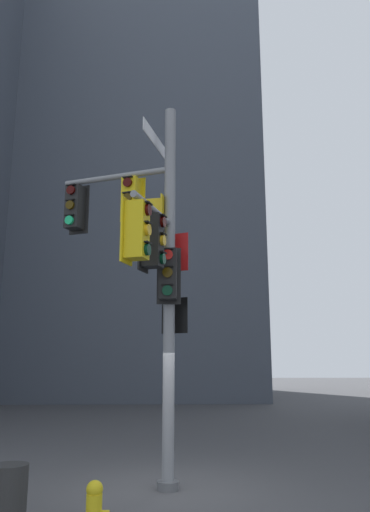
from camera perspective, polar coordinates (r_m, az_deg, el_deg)
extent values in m
plane|color=#474749|center=(10.02, -2.03, -25.72)|extent=(120.00, 120.00, 0.00)
cube|color=#4C5460|center=(42.21, -5.86, 17.58)|extent=(17.49, 17.49, 46.48)
cylinder|color=gray|center=(9.85, -1.86, -3.38)|extent=(0.23, 0.23, 7.71)
cylinder|color=#595B5E|center=(10.00, -2.02, -25.28)|extent=(0.41, 0.41, 0.16)
cylinder|color=gray|center=(11.03, -8.06, 9.16)|extent=(2.44, 1.05, 0.13)
cylinder|color=gray|center=(9.24, -3.73, 5.37)|extent=(0.73, 1.90, 0.13)
cube|color=yellow|center=(10.82, -5.86, 6.15)|extent=(0.46, 0.20, 1.14)
cube|color=yellow|center=(10.66, -6.31, 6.45)|extent=(0.44, 0.44, 1.00)
cylinder|color=#360605|center=(10.61, -6.74, 8.56)|extent=(0.21, 0.13, 0.20)
cube|color=black|center=(10.64, -6.74, 9.17)|extent=(0.23, 0.15, 0.02)
cylinder|color=#3C2C06|center=(10.49, -6.79, 6.77)|extent=(0.21, 0.13, 0.20)
cube|color=black|center=(10.52, -6.79, 7.40)|extent=(0.23, 0.15, 0.02)
cylinder|color=#19C672|center=(10.38, -6.84, 4.94)|extent=(0.21, 0.13, 0.20)
cube|color=black|center=(10.41, -6.84, 5.58)|extent=(0.23, 0.15, 0.02)
cube|color=black|center=(11.48, -12.26, 5.29)|extent=(0.46, 0.20, 1.14)
cube|color=black|center=(11.33, -12.76, 5.55)|extent=(0.44, 0.44, 1.00)
cylinder|color=#360605|center=(11.28, -13.23, 7.53)|extent=(0.21, 0.13, 0.20)
cube|color=black|center=(11.32, -13.22, 8.11)|extent=(0.23, 0.15, 0.02)
cylinder|color=#3C2C06|center=(11.17, -13.32, 5.83)|extent=(0.21, 0.13, 0.20)
cube|color=black|center=(11.20, -13.30, 6.43)|extent=(0.23, 0.15, 0.02)
cylinder|color=#19C672|center=(11.07, -13.40, 4.11)|extent=(0.21, 0.13, 0.20)
cube|color=black|center=(11.10, -13.39, 4.71)|extent=(0.23, 0.15, 0.02)
cube|color=black|center=(9.15, -4.90, 1.68)|extent=(0.18, 0.47, 1.14)
cube|color=black|center=(9.08, -3.78, 1.76)|extent=(0.43, 0.43, 1.00)
cylinder|color=#360605|center=(9.11, -2.57, 3.99)|extent=(0.12, 0.21, 0.20)
cube|color=black|center=(9.14, -2.53, 4.71)|extent=(0.14, 0.23, 0.02)
cylinder|color=yellow|center=(9.01, -2.59, 1.85)|extent=(0.12, 0.21, 0.20)
cube|color=black|center=(9.04, -2.55, 2.59)|extent=(0.14, 0.23, 0.02)
cylinder|color=#06311C|center=(8.94, -2.61, -0.33)|extent=(0.12, 0.21, 0.20)
cube|color=black|center=(8.96, -2.57, 0.43)|extent=(0.14, 0.23, 0.02)
cube|color=yellow|center=(8.45, -6.84, 2.89)|extent=(0.18, 0.47, 1.14)
cube|color=yellow|center=(8.38, -5.64, 2.99)|extent=(0.43, 0.43, 1.00)
cylinder|color=#360605|center=(8.40, -4.32, 5.40)|extent=(0.12, 0.21, 0.20)
cube|color=black|center=(8.44, -4.27, 6.18)|extent=(0.14, 0.23, 0.02)
cylinder|color=yellow|center=(8.30, -4.36, 3.10)|extent=(0.12, 0.21, 0.20)
cube|color=black|center=(8.33, -4.31, 3.90)|extent=(0.14, 0.23, 0.02)
cylinder|color=#06311C|center=(8.22, -4.40, 0.74)|extent=(0.12, 0.21, 0.20)
cube|color=black|center=(8.24, -4.35, 1.56)|extent=(0.14, 0.23, 0.02)
cube|color=gold|center=(10.16, -2.49, 3.87)|extent=(0.14, 0.47, 1.14)
cube|color=gold|center=(10.21, -3.53, 3.81)|extent=(0.41, 0.41, 1.00)
cylinder|color=red|center=(10.36, -4.58, 5.60)|extent=(0.10, 0.21, 0.20)
cube|color=black|center=(10.40, -4.60, 6.23)|extent=(0.12, 0.23, 0.02)
cylinder|color=#3C2C06|center=(10.26, -4.61, 3.74)|extent=(0.10, 0.21, 0.20)
cube|color=black|center=(10.30, -4.63, 4.38)|extent=(0.12, 0.23, 0.02)
cylinder|color=#06311C|center=(10.17, -4.64, 1.84)|extent=(0.10, 0.21, 0.20)
cube|color=black|center=(10.20, -4.66, 2.49)|extent=(0.12, 0.23, 0.02)
cube|color=black|center=(9.76, -1.90, -2.34)|extent=(0.48, 0.06, 1.14)
cube|color=black|center=(9.57, -1.98, -2.15)|extent=(0.36, 0.36, 1.00)
cylinder|color=red|center=(9.44, -2.05, 0.15)|extent=(0.20, 0.07, 0.20)
cube|color=black|center=(9.46, -2.04, 0.87)|extent=(0.22, 0.09, 0.02)
cylinder|color=#3C2C06|center=(9.37, -2.06, -1.94)|extent=(0.20, 0.07, 0.20)
cube|color=black|center=(9.39, -2.06, -1.21)|extent=(0.22, 0.09, 0.02)
cylinder|color=#06311C|center=(9.32, -2.08, -4.06)|extent=(0.20, 0.07, 0.20)
cube|color=black|center=(9.33, -2.08, -3.32)|extent=(0.22, 0.09, 0.02)
cube|color=white|center=(10.91, -3.56, 13.48)|extent=(0.43, 1.51, 0.28)
cube|color=#19479E|center=(10.91, -3.56, 13.48)|extent=(0.42, 1.47, 0.24)
cube|color=red|center=(10.18, -1.28, 0.41)|extent=(0.58, 0.30, 0.80)
cube|color=white|center=(10.18, -1.28, 0.41)|extent=(0.54, 0.28, 0.76)
cube|color=black|center=(9.97, -1.24, -6.99)|extent=(0.53, 0.32, 0.72)
cube|color=white|center=(9.97, -1.24, -6.99)|extent=(0.49, 0.29, 0.68)
sphere|color=yellow|center=(7.54, -10.54, -25.25)|extent=(0.23, 0.23, 0.23)
cylinder|color=#2D2D2D|center=(8.07, -20.11, -25.10)|extent=(0.54, 0.54, 0.90)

